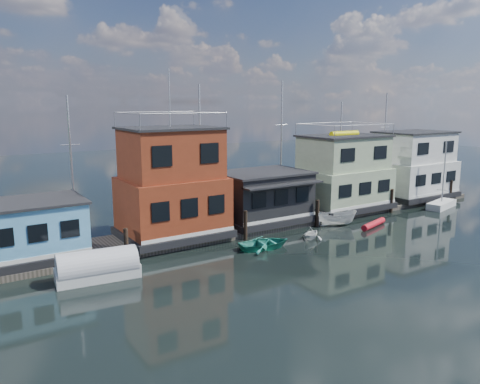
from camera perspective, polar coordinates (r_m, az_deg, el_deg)
ground at (r=30.57m, az=16.80°, el=-8.62°), size 160.00×160.00×0.00m
dock at (r=38.95m, az=3.32°, el=-3.64°), size 48.00×5.00×0.40m
houseboat_blue at (r=31.71m, az=-24.06°, el=-4.25°), size 6.40×4.90×3.66m
houseboat_red at (r=33.92m, az=-8.31°, el=0.82°), size 7.40×5.90×11.86m
houseboat_dark at (r=38.16m, az=2.76°, el=-0.53°), size 7.40×6.10×4.06m
houseboat_green at (r=43.74m, az=12.42°, el=2.21°), size 8.40×5.90×7.03m
houseboat_white at (r=51.27m, az=20.36°, el=3.01°), size 8.40×5.90×6.66m
pilings at (r=36.38m, az=5.50°, el=-3.27°), size 42.28×0.28×2.20m
background_masts at (r=45.57m, az=3.80°, el=5.32°), size 36.40×0.16×12.00m
dinghy_white at (r=34.99m, az=8.68°, el=-4.95°), size 2.33×2.19×0.98m
red_kayak at (r=39.49m, az=15.97°, el=-3.78°), size 3.42×1.48×0.50m
motorboat at (r=39.07m, az=11.63°, el=-3.14°), size 3.52×2.79×1.29m
tarp_runabout at (r=28.22m, az=-16.97°, el=-8.78°), size 4.78×2.33×1.87m
dinghy_teal at (r=32.58m, az=3.05°, el=-6.24°), size 4.02×3.14×0.76m
day_sailer at (r=48.74m, az=23.34°, el=-1.33°), size 4.29×2.29×6.44m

